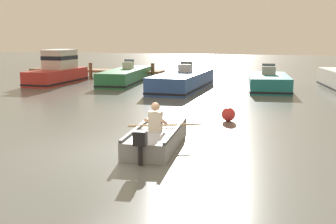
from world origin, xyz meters
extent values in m
plane|color=slate|center=(0.00, 0.00, 0.00)|extent=(120.00, 120.00, 0.00)
cube|color=brown|center=(-9.67, 17.53, 0.47)|extent=(10.02, 1.50, 0.16)
cylinder|color=brown|center=(-14.29, 18.23, 0.49)|extent=(0.24, 0.24, 0.98)
cylinder|color=brown|center=(-9.67, 16.83, 0.53)|extent=(0.24, 0.24, 1.07)
cylinder|color=brown|center=(-5.06, 16.83, 0.56)|extent=(0.24, 0.24, 1.12)
cube|color=gray|center=(0.61, 0.74, 0.22)|extent=(1.40, 3.19, 0.44)
cube|color=gray|center=(0.44, 2.46, 0.22)|extent=(0.64, 0.46, 0.42)
cube|color=#4D4E51|center=(0.10, 0.69, 0.47)|extent=(0.38, 3.03, 0.08)
cube|color=#4D4E51|center=(1.11, 0.79, 0.47)|extent=(0.38, 3.03, 0.08)
cube|color=#A0A2A8|center=(0.62, 0.64, 0.40)|extent=(1.03, 0.38, 0.06)
cylinder|color=black|center=(0.77, -0.90, 0.27)|extent=(0.11, 0.11, 0.54)
cube|color=black|center=(0.77, -0.90, 0.62)|extent=(0.30, 0.27, 0.32)
cube|color=beige|center=(0.62, 0.59, 0.70)|extent=(0.36, 0.25, 0.52)
sphere|color=tan|center=(0.62, 0.59, 1.08)|extent=(0.22, 0.22, 0.22)
cylinder|color=tan|center=(0.40, 0.62, 0.68)|extent=(0.13, 0.43, 0.23)
cylinder|color=tan|center=(0.84, 0.66, 0.68)|extent=(0.13, 0.43, 0.23)
cylinder|color=tan|center=(0.72, 1.10, 0.50)|extent=(1.86, 0.86, 0.06)
cube|color=#B72D28|center=(-9.99, 13.00, 0.44)|extent=(1.86, 5.02, 0.88)
cube|color=black|center=(-9.99, 13.00, 0.15)|extent=(1.90, 5.06, 0.10)
cube|color=beige|center=(-10.00, 13.45, 1.44)|extent=(1.40, 2.13, 1.11)
cube|color=black|center=(-10.00, 13.45, 1.57)|extent=(1.43, 2.16, 0.24)
cube|color=white|center=(-10.00, 13.45, 2.03)|extent=(1.47, 2.23, 0.08)
cube|color=#287042|center=(-6.07, 14.64, 0.42)|extent=(2.64, 6.97, 0.85)
cube|color=black|center=(-6.07, 14.64, 0.15)|extent=(2.69, 7.02, 0.10)
cube|color=silver|center=(-6.13, 15.15, 1.07)|extent=(0.69, 0.58, 0.44)
cube|color=slate|center=(-6.16, 15.40, 1.25)|extent=(0.63, 0.12, 0.36)
cube|color=#2D519E|center=(-1.84, 12.56, 0.45)|extent=(2.12, 6.79, 0.90)
cube|color=black|center=(-1.84, 12.56, 0.16)|extent=(2.17, 6.83, 0.10)
cube|color=silver|center=(-1.83, 13.07, 1.12)|extent=(0.73, 0.51, 0.44)
cube|color=slate|center=(-1.83, 13.33, 1.30)|extent=(0.72, 0.05, 0.36)
cube|color=#1E727A|center=(2.69, 13.64, 0.40)|extent=(2.59, 4.98, 0.81)
cube|color=black|center=(2.69, 13.64, 0.14)|extent=(2.63, 5.02, 0.10)
cube|color=#B2ADA3|center=(2.64, 14.00, 1.03)|extent=(0.77, 0.58, 0.44)
cube|color=slate|center=(2.61, 14.26, 1.21)|extent=(0.71, 0.12, 0.36)
sphere|color=red|center=(1.90, 4.57, 0.24)|extent=(0.47, 0.47, 0.47)
camera|label=1|loc=(3.93, -9.16, 2.82)|focal=43.91mm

